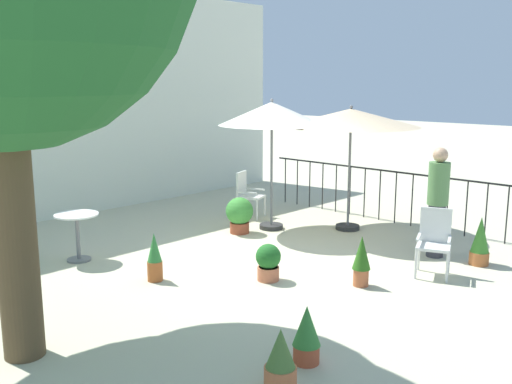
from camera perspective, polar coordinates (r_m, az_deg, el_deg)
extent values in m
plane|color=beige|center=(8.98, 0.85, -6.49)|extent=(60.00, 60.00, 0.00)
cube|color=silver|center=(12.40, -16.02, 8.83)|extent=(10.01, 0.30, 4.64)
cube|color=black|center=(11.38, 12.39, 2.16)|extent=(0.03, 5.26, 0.03)
cylinder|color=black|center=(10.43, 23.85, -2.13)|extent=(0.02, 0.02, 1.00)
cylinder|color=black|center=(10.55, 22.07, -1.85)|extent=(0.02, 0.02, 1.00)
cylinder|color=black|center=(10.68, 20.32, -1.58)|extent=(0.02, 0.02, 1.00)
cylinder|color=black|center=(10.82, 18.63, -1.32)|extent=(0.02, 0.02, 1.00)
cylinder|color=black|center=(10.96, 16.97, -1.06)|extent=(0.02, 0.02, 1.00)
cylinder|color=black|center=(11.12, 15.36, -0.80)|extent=(0.02, 0.02, 1.00)
cylinder|color=black|center=(11.29, 13.80, -0.55)|extent=(0.02, 0.02, 1.00)
cylinder|color=black|center=(11.46, 12.29, -0.31)|extent=(0.02, 0.02, 1.00)
cylinder|color=black|center=(11.64, 10.82, -0.08)|extent=(0.02, 0.02, 1.00)
cylinder|color=black|center=(11.83, 9.40, 0.14)|extent=(0.02, 0.02, 1.00)
cylinder|color=black|center=(12.03, 8.02, 0.36)|extent=(0.02, 0.02, 1.00)
cylinder|color=black|center=(12.23, 6.69, 0.57)|extent=(0.02, 0.02, 1.00)
cylinder|color=black|center=(12.44, 5.40, 0.78)|extent=(0.02, 0.02, 1.00)
cylinder|color=black|center=(12.66, 4.16, 0.97)|extent=(0.02, 0.02, 1.00)
cylinder|color=black|center=(12.88, 2.96, 1.16)|extent=(0.02, 0.02, 1.00)
cylinder|color=brown|center=(5.95, -23.00, -3.49)|extent=(0.40, 0.40, 2.60)
sphere|color=#156325|center=(6.57, -18.12, 17.74)|extent=(2.22, 2.22, 2.22)
cylinder|color=#2D2D2D|center=(10.64, 1.54, -3.47)|extent=(0.44, 0.44, 0.08)
cylinder|color=slate|center=(10.42, 1.57, 2.57)|extent=(0.04, 0.04, 2.34)
cone|color=beige|center=(10.32, 1.60, 7.87)|extent=(1.94, 1.94, 0.42)
sphere|color=slate|center=(10.31, 1.60, 9.19)|extent=(0.06, 0.06, 0.06)
cylinder|color=#2D2D2D|center=(10.72, 9.16, -3.50)|extent=(0.44, 0.44, 0.08)
cylinder|color=slate|center=(10.51, 9.34, 2.18)|extent=(0.04, 0.04, 2.23)
cone|color=beige|center=(10.41, 9.50, 7.37)|extent=(2.46, 2.46, 0.32)
sphere|color=slate|center=(10.40, 9.53, 8.41)|extent=(0.06, 0.06, 0.06)
cylinder|color=white|center=(9.02, -17.56, -2.18)|extent=(0.66, 0.66, 0.02)
cylinder|color=slate|center=(9.11, -17.42, -4.43)|extent=(0.06, 0.06, 0.71)
cylinder|color=slate|center=(9.20, -17.30, -6.47)|extent=(0.36, 0.36, 0.03)
cube|color=white|center=(11.42, -0.50, -0.47)|extent=(0.58, 0.59, 0.04)
cube|color=white|center=(11.46, -1.48, 0.88)|extent=(0.41, 0.19, 0.48)
cube|color=white|center=(11.22, -0.91, -0.06)|extent=(0.19, 0.41, 0.03)
cube|color=white|center=(11.58, -0.10, 0.29)|extent=(0.19, 0.41, 0.03)
cylinder|color=white|center=(11.20, 0.10, -1.87)|extent=(0.04, 0.04, 0.41)
cylinder|color=white|center=(11.57, 0.88, -1.45)|extent=(0.04, 0.04, 0.41)
cylinder|color=white|center=(11.37, -1.90, -1.68)|extent=(0.04, 0.04, 0.41)
cylinder|color=white|center=(11.74, -1.06, -1.28)|extent=(0.04, 0.04, 0.41)
cube|color=silver|center=(8.37, 17.35, -5.25)|extent=(0.58, 0.58, 0.04)
cube|color=silver|center=(8.49, 17.56, -3.16)|extent=(0.20, 0.41, 0.49)
cube|color=silver|center=(8.35, 15.99, -4.35)|extent=(0.38, 0.19, 0.03)
cube|color=silver|center=(8.33, 18.81, -4.56)|extent=(0.38, 0.19, 0.03)
cylinder|color=silver|center=(8.25, 15.71, -7.02)|extent=(0.04, 0.04, 0.41)
cylinder|color=silver|center=(8.23, 18.60, -7.24)|extent=(0.04, 0.04, 0.41)
cylinder|color=silver|center=(8.64, 15.99, -6.23)|extent=(0.04, 0.04, 0.41)
cylinder|color=silver|center=(8.61, 18.75, -6.44)|extent=(0.04, 0.04, 0.41)
cylinder|color=#AF6232|center=(9.21, 21.43, -6.19)|extent=(0.29, 0.29, 0.20)
cylinder|color=#382819|center=(9.18, 21.47, -5.67)|extent=(0.25, 0.25, 0.02)
cone|color=#3E842C|center=(9.11, 21.59, -3.98)|extent=(0.27, 0.27, 0.54)
cylinder|color=#A94C2E|center=(5.79, 5.05, -15.83)|extent=(0.26, 0.26, 0.18)
cylinder|color=#382819|center=(5.75, 5.07, -15.10)|extent=(0.23, 0.23, 0.02)
cone|color=#357C34|center=(5.66, 5.11, -13.18)|extent=(0.28, 0.28, 0.40)
cylinder|color=#AC582A|center=(8.02, -10.08, -7.80)|extent=(0.21, 0.21, 0.28)
cylinder|color=#382819|center=(7.98, -10.11, -6.92)|extent=(0.19, 0.19, 0.02)
cone|color=#347F3A|center=(7.92, -10.16, -5.46)|extent=(0.20, 0.20, 0.40)
cylinder|color=#C66C4A|center=(7.94, 1.23, -8.16)|extent=(0.30, 0.30, 0.19)
cylinder|color=#382819|center=(7.91, 1.23, -7.57)|extent=(0.27, 0.27, 0.02)
sphere|color=#1F6021|center=(7.86, 1.24, -6.47)|extent=(0.35, 0.35, 0.35)
cylinder|color=#C96E41|center=(5.32, 2.46, -18.16)|extent=(0.30, 0.30, 0.22)
cylinder|color=#382819|center=(5.27, 2.46, -17.21)|extent=(0.26, 0.26, 0.02)
cone|color=#4A6F33|center=(5.18, 2.48, -15.35)|extent=(0.27, 0.27, 0.36)
cylinder|color=#B55F39|center=(7.85, 10.46, -8.40)|extent=(0.21, 0.21, 0.24)
cylinder|color=#382819|center=(7.81, 10.49, -7.65)|extent=(0.18, 0.18, 0.02)
cone|color=#2C611A|center=(7.74, 10.55, -5.98)|extent=(0.25, 0.25, 0.46)
cylinder|color=#9A452B|center=(10.33, -1.66, -3.59)|extent=(0.35, 0.35, 0.20)
cylinder|color=#382819|center=(10.31, -1.66, -3.12)|extent=(0.31, 0.31, 0.02)
sphere|color=#3C8C36|center=(10.25, -1.67, -1.92)|extent=(0.50, 0.50, 0.50)
cylinder|color=#33333D|center=(9.32, 17.57, -3.71)|extent=(0.26, 0.26, 0.83)
cylinder|color=#55824A|center=(9.16, 17.84, 0.81)|extent=(0.42, 0.42, 0.66)
sphere|color=tan|center=(9.10, 18.00, 3.56)|extent=(0.23, 0.23, 0.23)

